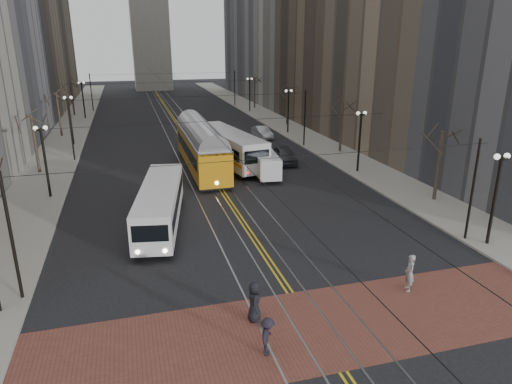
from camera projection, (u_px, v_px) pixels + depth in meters
ground at (284, 283)px, 23.96m from camera, size 260.00×260.00×0.00m
sidewalk_left at (68, 134)px, 61.13m from camera, size 5.00×140.00×0.15m
sidewalk_right at (280, 124)px, 68.85m from camera, size 5.00×140.00×0.15m
crosswalk_band at (313, 327)px, 20.31m from camera, size 25.00×6.00×0.01m
streetcar_rails at (181, 129)px, 65.01m from camera, size 4.80×130.00×0.02m
centre_lines at (181, 129)px, 65.01m from camera, size 0.42×130.00×0.01m
building_right_mid at (348, 5)px, 67.08m from camera, size 16.00×20.00×34.00m
building_right_far at (268, 3)px, 102.62m from camera, size 16.00×20.00×40.00m
lamp_posts at (197, 131)px, 49.30m from camera, size 27.60×57.20×5.60m
street_trees at (189, 121)px, 55.23m from camera, size 31.68×53.28×5.60m
trolley_wires at (189, 113)px, 54.54m from camera, size 25.96×120.00×6.60m
transit_bus at (160, 206)px, 30.91m from camera, size 4.33×11.69×2.86m
streetcar at (201, 151)px, 44.52m from camera, size 2.93×15.59×3.67m
rear_bus at (229, 148)px, 46.21m from camera, size 5.03×13.35×3.41m
cargo_van at (266, 166)px, 41.92m from camera, size 2.48×5.19×2.22m
sedan_grey at (284, 155)px, 47.13m from camera, size 2.49×5.14×1.69m
sedan_silver at (262, 132)px, 59.02m from camera, size 1.84×4.64×1.50m
pedestrian_a at (254, 302)px, 20.53m from camera, size 0.82×1.06×1.91m
pedestrian_b at (410, 273)px, 23.01m from camera, size 0.67×0.83×1.96m
pedestrian_d at (267, 337)px, 18.31m from camera, size 1.03×1.24×1.66m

